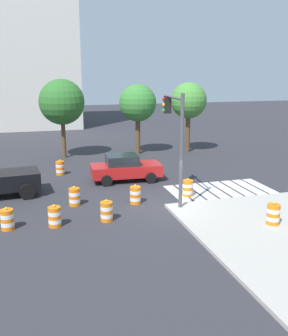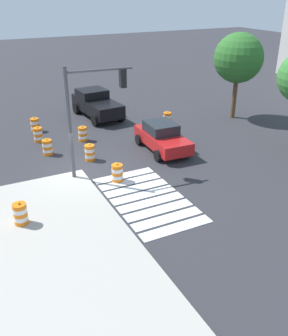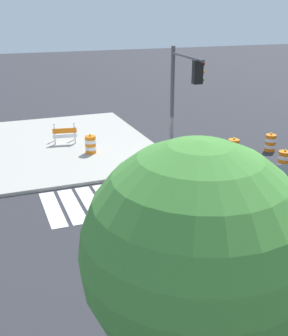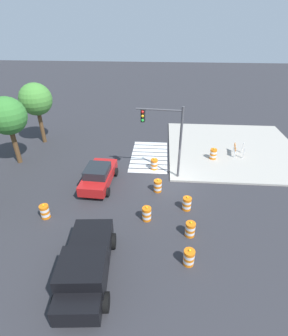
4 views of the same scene
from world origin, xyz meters
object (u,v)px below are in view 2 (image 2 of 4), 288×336
(traffic_barrel_crosswalk_end, at_px, (38,135))
(traffic_barrel_on_sidewalk, at_px, (20,214))
(pickup_truck, at_px, (96,104))
(traffic_barrel_lane_center, at_px, (167,119))
(traffic_barrel_median_far, at_px, (47,147))
(traffic_barrel_far_curb, at_px, (90,153))
(traffic_light_pole, at_px, (92,102))
(traffic_barrel_near_corner, at_px, (83,134))
(traffic_barrel_median_near, at_px, (117,173))
(traffic_barrel_opposite_curb, at_px, (35,125))
(sports_car, at_px, (162,137))
(street_tree_streetside_mid, at_px, (238,58))

(traffic_barrel_crosswalk_end, bearing_deg, traffic_barrel_on_sidewalk, -16.49)
(pickup_truck, xyz_separation_m, traffic_barrel_lane_center, (4.16, 3.78, -0.52))
(pickup_truck, distance_m, traffic_barrel_lane_center, 5.64)
(traffic_barrel_median_far, distance_m, traffic_barrel_far_curb, 2.68)
(traffic_barrel_crosswalk_end, bearing_deg, traffic_barrel_lane_center, 84.41)
(traffic_light_pole, bearing_deg, traffic_barrel_near_corner, 169.12)
(traffic_barrel_crosswalk_end, distance_m, traffic_barrel_lane_center, 8.86)
(pickup_truck, distance_m, traffic_barrel_far_curb, 8.09)
(traffic_barrel_far_curb, relative_size, traffic_barrel_on_sidewalk, 1.00)
(traffic_barrel_median_near, xyz_separation_m, traffic_barrel_lane_center, (-6.34, 6.50, 0.00))
(traffic_barrel_on_sidewalk, bearing_deg, traffic_barrel_median_far, 158.23)
(traffic_barrel_opposite_curb, bearing_deg, sports_car, 42.52)
(pickup_truck, relative_size, traffic_barrel_lane_center, 5.20)
(traffic_barrel_median_far, bearing_deg, traffic_barrel_far_curb, 46.08)
(traffic_barrel_median_far, height_order, traffic_barrel_opposite_curb, same)
(pickup_truck, bearing_deg, traffic_barrel_on_sidewalk, -31.94)
(pickup_truck, height_order, traffic_barrel_far_curb, pickup_truck)
(traffic_barrel_far_curb, xyz_separation_m, traffic_barrel_on_sidewalk, (4.97, -4.65, 0.15))
(traffic_barrel_lane_center, height_order, traffic_light_pole, traffic_light_pole)
(traffic_barrel_opposite_curb, xyz_separation_m, traffic_light_pole, (8.09, 1.36, 3.46))
(traffic_barrel_on_sidewalk, bearing_deg, traffic_barrel_lane_center, 125.66)
(traffic_barrel_median_near, xyz_separation_m, traffic_barrel_opposite_curb, (-9.18, -2.10, 0.00))
(traffic_light_pole, xyz_separation_m, street_tree_streetside_mid, (-4.55, 12.47, 0.40))
(traffic_barrel_median_near, height_order, traffic_barrel_on_sidewalk, traffic_barrel_on_sidewalk)
(sports_car, distance_m, traffic_light_pole, 5.83)
(street_tree_streetside_mid, bearing_deg, traffic_barrel_lane_center, -97.66)
(traffic_barrel_median_near, bearing_deg, traffic_light_pole, -145.68)
(traffic_barrel_median_near, height_order, traffic_light_pole, traffic_light_pole)
(sports_car, xyz_separation_m, street_tree_streetside_mid, (-3.08, 7.75, 3.49))
(traffic_barrel_opposite_curb, distance_m, street_tree_streetside_mid, 14.79)
(traffic_barrel_median_near, distance_m, traffic_light_pole, 3.70)
(pickup_truck, bearing_deg, traffic_barrel_lane_center, 42.26)
(traffic_barrel_median_near, relative_size, street_tree_streetside_mid, 0.17)
(traffic_barrel_far_curb, bearing_deg, traffic_barrel_lane_center, 115.64)
(traffic_barrel_opposite_curb, bearing_deg, traffic_barrel_median_near, 12.89)
(traffic_barrel_near_corner, bearing_deg, pickup_truck, 150.46)
(sports_car, distance_m, traffic_barrel_crosswalk_end, 7.84)
(traffic_barrel_crosswalk_end, bearing_deg, traffic_barrel_median_near, 17.86)
(sports_car, xyz_separation_m, traffic_barrel_lane_center, (-3.79, 2.52, -0.36))
(traffic_barrel_lane_center, distance_m, traffic_barrel_on_sidewalk, 14.19)
(sports_car, relative_size, traffic_barrel_median_near, 4.29)
(traffic_barrel_median_near, xyz_separation_m, traffic_barrel_median_far, (-4.90, -2.30, 0.00))
(traffic_barrel_opposite_curb, distance_m, traffic_light_pole, 8.91)
(traffic_barrel_on_sidewalk, bearing_deg, traffic_light_pole, 125.14)
(traffic_barrel_lane_center, distance_m, street_tree_streetside_mid, 6.53)
(traffic_barrel_crosswalk_end, distance_m, street_tree_streetside_mid, 14.65)
(traffic_barrel_far_curb, relative_size, traffic_barrel_opposite_curb, 1.00)
(traffic_barrel_crosswalk_end, distance_m, traffic_barrel_opposite_curb, 1.99)
(traffic_barrel_median_near, xyz_separation_m, traffic_barrel_far_curb, (-3.05, -0.37, 0.00))
(traffic_barrel_median_near, relative_size, traffic_barrel_opposite_curb, 1.00)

